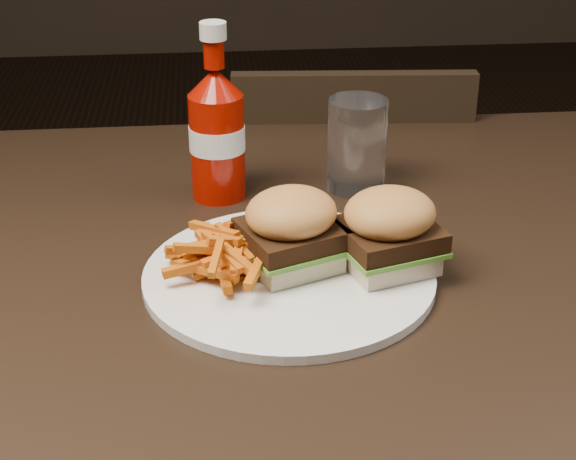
{
  "coord_description": "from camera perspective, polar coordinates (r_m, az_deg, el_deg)",
  "views": [
    {
      "loc": [
        -0.15,
        -0.79,
        1.18
      ],
      "look_at": [
        -0.08,
        -0.04,
        0.8
      ],
      "focal_mm": 55.0,
      "sensor_mm": 36.0,
      "label": 1
    }
  ],
  "objects": [
    {
      "name": "chair_far",
      "position": [
        1.56,
        3.3,
        -1.95
      ],
      "size": [
        0.39,
        0.39,
        0.03
      ],
      "primitive_type": "cube",
      "rotation": [
        0.0,
        0.0,
        3.07
      ],
      "color": "black",
      "rests_on": "ground"
    },
    {
      "name": "tumbler",
      "position": [
        1.04,
        4.47,
        5.53
      ],
      "size": [
        0.09,
        0.09,
        0.11
      ],
      "primitive_type": "cylinder",
      "rotation": [
        0.0,
        0.0,
        -0.35
      ],
      "color": "white",
      "rests_on": "dining_table"
    },
    {
      "name": "sandwich_half_a",
      "position": [
        0.86,
        0.2,
        -1.7
      ],
      "size": [
        0.1,
        0.1,
        0.02
      ],
      "primitive_type": "cube",
      "rotation": [
        0.0,
        0.0,
        0.38
      ],
      "color": "beige",
      "rests_on": "plate"
    },
    {
      "name": "ketchup_bottle",
      "position": [
        1.02,
        -4.58,
        5.32
      ],
      "size": [
        0.08,
        0.08,
        0.13
      ],
      "primitive_type": "cylinder",
      "rotation": [
        0.0,
        0.0,
        -0.39
      ],
      "color": "#900C02",
      "rests_on": "dining_table"
    },
    {
      "name": "fries_pile",
      "position": [
        0.85,
        -3.61,
        -1.4
      ],
      "size": [
        0.11,
        0.11,
        0.04
      ],
      "primitive_type": null,
      "rotation": [
        0.0,
        0.0,
        -0.05
      ],
      "color": "#BA6906",
      "rests_on": "plate"
    },
    {
      "name": "dining_table",
      "position": [
        0.92,
        4.52,
        -2.52
      ],
      "size": [
        1.2,
        0.8,
        0.04
      ],
      "primitive_type": "cube",
      "color": "black",
      "rests_on": "ground"
    },
    {
      "name": "plate",
      "position": [
        0.86,
        0.07,
        -2.98
      ],
      "size": [
        0.28,
        0.28,
        0.01
      ],
      "primitive_type": "cylinder",
      "color": "white",
      "rests_on": "dining_table"
    },
    {
      "name": "sandwich_half_b",
      "position": [
        0.86,
        6.45,
        -1.72
      ],
      "size": [
        0.1,
        0.1,
        0.02
      ],
      "primitive_type": "cube",
      "rotation": [
        0.0,
        0.0,
        0.29
      ],
      "color": "beige",
      "rests_on": "plate"
    }
  ]
}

